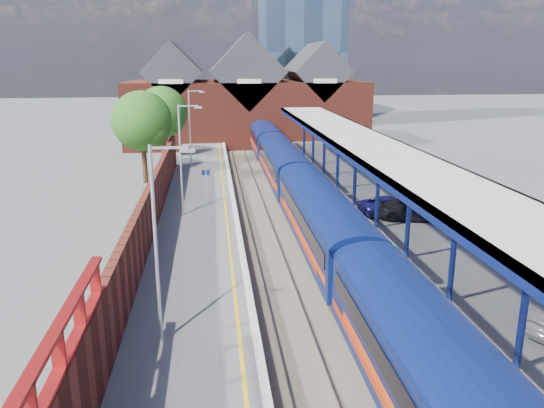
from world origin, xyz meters
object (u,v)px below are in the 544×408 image
Objects in this scene: platform_sign at (206,182)px; parked_car_blue at (390,205)px; lamp_post_b at (159,234)px; lamp_post_d at (191,123)px; lamp_post_c at (183,153)px; parked_car_dark at (411,210)px; train at (299,184)px.

platform_sign reaches higher than parked_car_blue.
lamp_post_b and lamp_post_d have the same top height.
parked_car_blue is (11.76, -3.35, -1.11)m from platform_sign.
lamp_post_c is 1.63× the size of parked_car_dark.
lamp_post_b is at bearing 127.92° from parked_car_blue.
train is 15.46m from lamp_post_d.
lamp_post_c reaches higher than train.
parked_car_blue is at bearing -15.89° from platform_sign.
lamp_post_c is at bearing 90.00° from lamp_post_b.
lamp_post_c is at bearing -90.00° from lamp_post_d.
lamp_post_b is 18.20m from platform_sign.
lamp_post_c is 14.62m from parked_car_dark.
train is 6.84m from parked_car_blue.
platform_sign is (1.36, -14.00, -2.30)m from lamp_post_d.
parked_car_blue is at bearing 45.13° from parked_car_dark.
lamp_post_d reaches higher than parked_car_dark.
parked_car_dark is at bearing -10.92° from lamp_post_c.
lamp_post_b is 32.00m from lamp_post_d.
parked_car_blue is (5.26, -4.34, -0.55)m from train.
parked_car_dark is at bearing 43.60° from lamp_post_b.
parked_car_dark is (13.97, -2.70, -3.37)m from lamp_post_c.
lamp_post_b is at bearing -112.47° from train.
platform_sign is at bearing -171.29° from train.
lamp_post_c is at bearing -159.13° from train.
lamp_post_c is 2.80× the size of platform_sign.
parked_car_blue is (13.12, 14.65, -3.42)m from lamp_post_b.
parked_car_blue is (-0.86, 1.35, -0.05)m from parked_car_dark.
lamp_post_c and lamp_post_d have the same top height.
lamp_post_c reaches higher than parked_car_blue.
platform_sign is at bearing -84.44° from lamp_post_d.
parked_car_dark reaches higher than parked_car_blue.
lamp_post_b is 2.80× the size of platform_sign.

